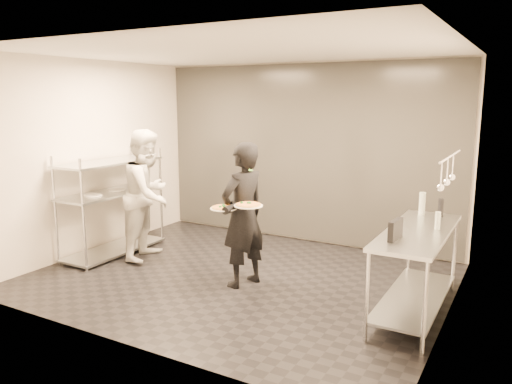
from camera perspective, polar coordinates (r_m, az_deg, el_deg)
The scene contains 13 objects.
room_shell at distance 7.13m, azimuth 2.83°, elevation 3.81°, with size 5.00×4.00×2.80m.
pass_rack at distance 7.55m, azimuth -16.17°, elevation -1.08°, with size 0.60×1.60×1.50m.
prep_counter at distance 5.49m, azimuth 17.87°, elevation -7.11°, with size 0.60×1.80×0.92m.
utensil_rail at distance 5.25m, azimuth 21.09°, elevation 2.20°, with size 0.07×1.20×0.31m.
waiter at distance 5.98m, azimuth -1.47°, elevation -2.65°, with size 0.64×0.42×1.75m, color black.
chef at distance 7.19m, azimuth -12.21°, elevation -0.28°, with size 0.89×0.69×1.83m, color silver.
pizza_plate_near at distance 5.80m, azimuth -3.74°, elevation -1.80°, with size 0.31×0.31×0.05m.
pizza_plate_far at distance 5.68m, azimuth -0.88°, elevation -1.48°, with size 0.33×0.33×0.05m.
salad_plate at distance 6.17m, azimuth -0.90°, elevation 2.29°, with size 0.26×0.26×0.07m.
pos_monitor at distance 4.96m, azimuth 15.65°, elevation -4.17°, with size 0.05×0.27×0.20m, color black.
bottle_green at distance 6.10m, azimuth 18.46°, elevation -1.25°, with size 0.07×0.07×0.26m, color gray.
bottle_clear at distance 5.48m, azimuth 20.05°, elevation -3.09°, with size 0.05×0.05×0.18m, color gray.
bottle_dark at distance 6.07m, azimuth 20.37°, elevation -1.68°, with size 0.06×0.06×0.21m, color black.
Camera 1 is at (3.16, -5.15, 2.27)m, focal length 35.00 mm.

